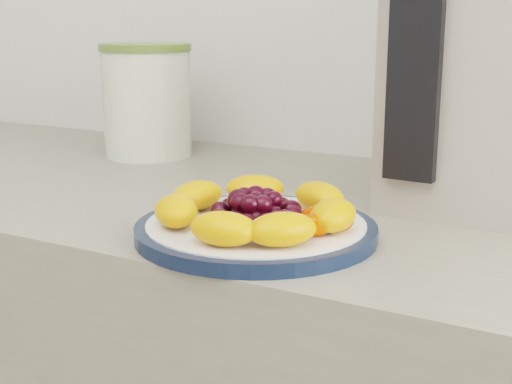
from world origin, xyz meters
The scene contains 7 objects.
plate_rim centered at (0.07, 1.02, 0.91)m, with size 0.26×0.26×0.01m, color #0E1B33.
plate_face centered at (0.07, 1.02, 0.91)m, with size 0.23×0.23×0.02m, color white.
canister centered at (-0.32, 1.34, 0.99)m, with size 0.15×0.15×0.17m, color #416816.
canister_lid centered at (-0.32, 1.34, 1.08)m, with size 0.15×0.15×0.01m, color #58722F.
appliance_body centered at (0.24, 1.30, 1.07)m, with size 0.19×0.27×0.34m, color #A2978A.
appliance_panel centered at (0.19, 1.16, 1.08)m, with size 0.06×0.02×0.25m, color black.
fruit_plate centered at (0.07, 1.02, 0.93)m, with size 0.22×0.22×0.04m.
Camera 1 is at (0.42, 0.39, 1.13)m, focal length 50.00 mm.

